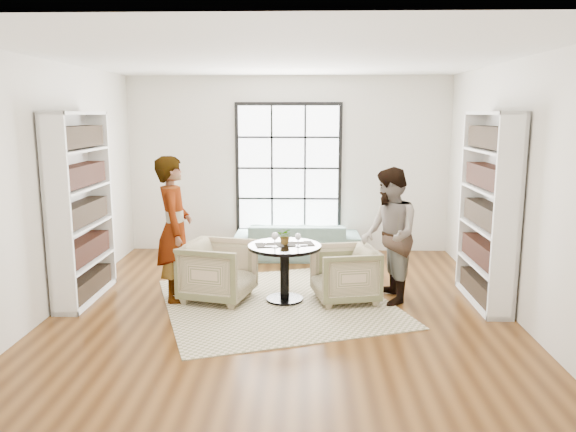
{
  "coord_description": "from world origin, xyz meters",
  "views": [
    {
      "loc": [
        0.28,
        -6.63,
        2.38
      ],
      "look_at": [
        0.07,
        0.4,
        1.09
      ],
      "focal_mm": 35.0,
      "sensor_mm": 36.0,
      "label": 1
    }
  ],
  "objects_px": {
    "pedestal_table": "(285,261)",
    "armchair_left": "(218,271)",
    "person_right": "(389,236)",
    "sofa": "(297,240)",
    "armchair_right": "(345,274)",
    "person_left": "(174,229)",
    "flower_centerpiece": "(285,236)",
    "wine_glass_right": "(298,237)",
    "wine_glass_left": "(275,236)"
  },
  "relations": [
    {
      "from": "person_right",
      "to": "sofa",
      "type": "bearing_deg",
      "value": -157.27
    },
    {
      "from": "armchair_right",
      "to": "wine_glass_right",
      "type": "xyz_separation_m",
      "value": [
        -0.59,
        -0.11,
        0.51
      ]
    },
    {
      "from": "pedestal_table",
      "to": "sofa",
      "type": "xyz_separation_m",
      "value": [
        0.13,
        2.19,
        -0.24
      ]
    },
    {
      "from": "armchair_right",
      "to": "sofa",
      "type": "bearing_deg",
      "value": -175.26
    },
    {
      "from": "person_right",
      "to": "flower_centerpiece",
      "type": "distance_m",
      "value": 1.31
    },
    {
      "from": "sofa",
      "to": "person_left",
      "type": "distance_m",
      "value": 2.73
    },
    {
      "from": "armchair_right",
      "to": "person_right",
      "type": "distance_m",
      "value": 0.75
    },
    {
      "from": "armchair_right",
      "to": "flower_centerpiece",
      "type": "bearing_deg",
      "value": -102.48
    },
    {
      "from": "sofa",
      "to": "wine_glass_left",
      "type": "relative_size",
      "value": 10.62
    },
    {
      "from": "person_left",
      "to": "flower_centerpiece",
      "type": "distance_m",
      "value": 1.41
    },
    {
      "from": "person_right",
      "to": "pedestal_table",
      "type": "bearing_deg",
      "value": -94.6
    },
    {
      "from": "person_left",
      "to": "person_right",
      "type": "height_order",
      "value": "person_left"
    },
    {
      "from": "armchair_left",
      "to": "person_left",
      "type": "distance_m",
      "value": 0.77
    },
    {
      "from": "person_left",
      "to": "person_right",
      "type": "xyz_separation_m",
      "value": [
        2.72,
        0.0,
        -0.07
      ]
    },
    {
      "from": "pedestal_table",
      "to": "wine_glass_right",
      "type": "height_order",
      "value": "wine_glass_right"
    },
    {
      "from": "sofa",
      "to": "armchair_left",
      "type": "distance_m",
      "value": 2.38
    },
    {
      "from": "sofa",
      "to": "wine_glass_right",
      "type": "relative_size",
      "value": 11.89
    },
    {
      "from": "pedestal_table",
      "to": "armchair_right",
      "type": "distance_m",
      "value": 0.79
    },
    {
      "from": "pedestal_table",
      "to": "sofa",
      "type": "height_order",
      "value": "pedestal_table"
    },
    {
      "from": "person_right",
      "to": "wine_glass_left",
      "type": "relative_size",
      "value": 8.95
    },
    {
      "from": "pedestal_table",
      "to": "person_right",
      "type": "height_order",
      "value": "person_right"
    },
    {
      "from": "sofa",
      "to": "armchair_right",
      "type": "distance_m",
      "value": 2.25
    },
    {
      "from": "wine_glass_left",
      "to": "armchair_right",
      "type": "bearing_deg",
      "value": 10.08
    },
    {
      "from": "person_right",
      "to": "wine_glass_right",
      "type": "bearing_deg",
      "value": -90.41
    },
    {
      "from": "person_right",
      "to": "armchair_right",
      "type": "bearing_deg",
      "value": -96.01
    },
    {
      "from": "pedestal_table",
      "to": "flower_centerpiece",
      "type": "xyz_separation_m",
      "value": [
        0.01,
        0.04,
        0.31
      ]
    },
    {
      "from": "person_left",
      "to": "flower_centerpiece",
      "type": "bearing_deg",
      "value": -98.37
    },
    {
      "from": "sofa",
      "to": "wine_glass_left",
      "type": "bearing_deg",
      "value": 83.92
    },
    {
      "from": "armchair_left",
      "to": "armchair_right",
      "type": "xyz_separation_m",
      "value": [
        1.62,
        0.0,
        -0.03
      ]
    },
    {
      "from": "person_right",
      "to": "flower_centerpiece",
      "type": "relative_size",
      "value": 8.14
    },
    {
      "from": "armchair_right",
      "to": "person_left",
      "type": "distance_m",
      "value": 2.24
    },
    {
      "from": "armchair_right",
      "to": "wine_glass_left",
      "type": "bearing_deg",
      "value": -91.55
    },
    {
      "from": "pedestal_table",
      "to": "armchair_right",
      "type": "xyz_separation_m",
      "value": [
        0.77,
        0.03,
        -0.18
      ]
    },
    {
      "from": "person_left",
      "to": "pedestal_table",
      "type": "bearing_deg",
      "value": -100.14
    },
    {
      "from": "person_left",
      "to": "person_right",
      "type": "bearing_deg",
      "value": -98.87
    },
    {
      "from": "pedestal_table",
      "to": "wine_glass_left",
      "type": "bearing_deg",
      "value": -133.14
    },
    {
      "from": "wine_glass_left",
      "to": "wine_glass_right",
      "type": "xyz_separation_m",
      "value": [
        0.29,
        0.04,
        -0.01
      ]
    },
    {
      "from": "wine_glass_right",
      "to": "flower_centerpiece",
      "type": "height_order",
      "value": "flower_centerpiece"
    },
    {
      "from": "armchair_left",
      "to": "pedestal_table",
      "type": "bearing_deg",
      "value": -77.72
    },
    {
      "from": "armchair_right",
      "to": "person_right",
      "type": "bearing_deg",
      "value": 78.37
    },
    {
      "from": "pedestal_table",
      "to": "flower_centerpiece",
      "type": "relative_size",
      "value": 4.38
    },
    {
      "from": "pedestal_table",
      "to": "sofa",
      "type": "relative_size",
      "value": 0.45
    },
    {
      "from": "armchair_left",
      "to": "person_right",
      "type": "distance_m",
      "value": 2.22
    },
    {
      "from": "wine_glass_left",
      "to": "flower_centerpiece",
      "type": "xyz_separation_m",
      "value": [
        0.13,
        0.17,
        -0.03
      ]
    },
    {
      "from": "armchair_right",
      "to": "person_right",
      "type": "relative_size",
      "value": 0.45
    },
    {
      "from": "armchair_left",
      "to": "flower_centerpiece",
      "type": "height_order",
      "value": "flower_centerpiece"
    },
    {
      "from": "pedestal_table",
      "to": "armchair_left",
      "type": "xyz_separation_m",
      "value": [
        -0.85,
        0.03,
        -0.15
      ]
    },
    {
      "from": "pedestal_table",
      "to": "wine_glass_left",
      "type": "distance_m",
      "value": 0.38
    },
    {
      "from": "pedestal_table",
      "to": "wine_glass_left",
      "type": "height_order",
      "value": "wine_glass_left"
    },
    {
      "from": "wine_glass_left",
      "to": "person_right",
      "type": "bearing_deg",
      "value": 6.25
    }
  ]
}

